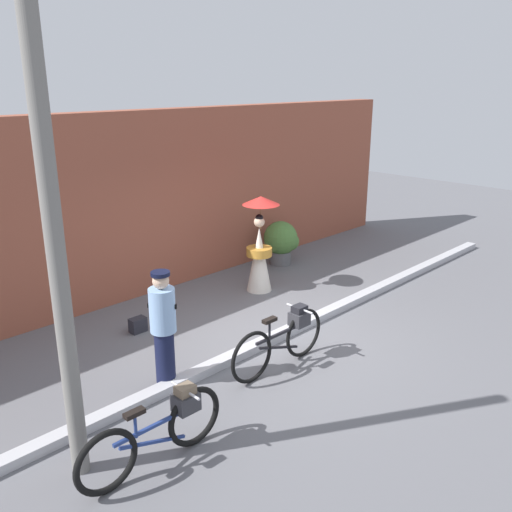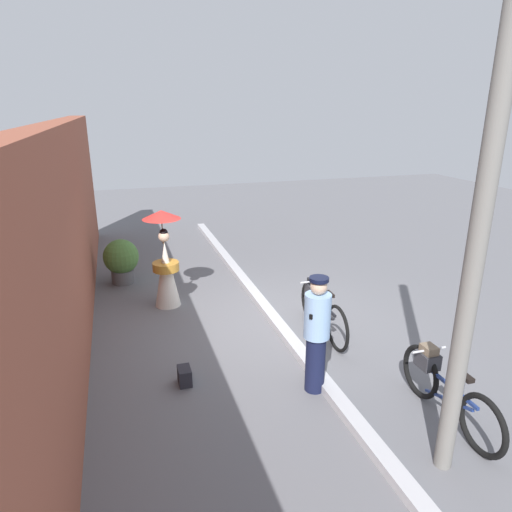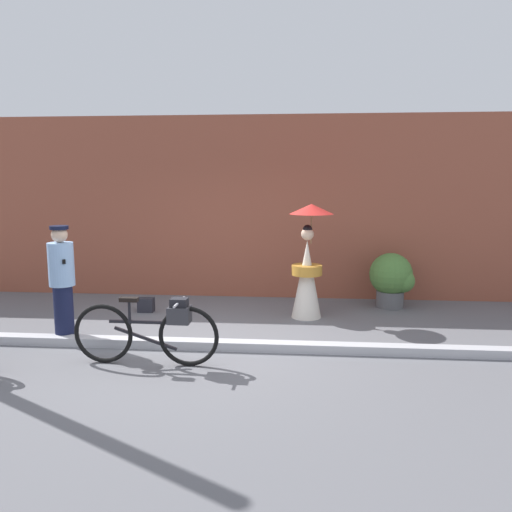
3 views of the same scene
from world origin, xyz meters
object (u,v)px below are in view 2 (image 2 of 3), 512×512
(bicycle_near_officer, at_px, (445,388))
(person_officer, at_px, (317,332))
(backpack_on_pavement, at_px, (185,375))
(utility_pole, at_px, (476,248))
(bicycle_far_side, at_px, (321,308))
(potted_plant_by_door, at_px, (122,259))
(person_with_parasol, at_px, (165,261))

(bicycle_near_officer, bearing_deg, person_officer, 51.57)
(backpack_on_pavement, bearing_deg, utility_pole, -133.96)
(bicycle_near_officer, relative_size, utility_pole, 0.37)
(bicycle_far_side, bearing_deg, potted_plant_by_door, 42.51)
(person_officer, bearing_deg, backpack_on_pavement, 68.45)
(backpack_on_pavement, height_order, utility_pole, utility_pole)
(person_officer, height_order, person_with_parasol, person_with_parasol)
(bicycle_near_officer, height_order, person_officer, person_officer)
(person_officer, xyz_separation_m, person_with_parasol, (3.35, 1.54, 0.02))
(person_officer, height_order, utility_pole, utility_pole)
(bicycle_far_side, height_order, backpack_on_pavement, bicycle_far_side)
(bicycle_near_officer, height_order, potted_plant_by_door, potted_plant_by_door)
(person_officer, relative_size, utility_pole, 0.33)
(bicycle_near_officer, distance_m, backpack_on_pavement, 3.31)
(person_with_parasol, bearing_deg, bicycle_near_officer, -147.32)
(utility_pole, bearing_deg, potted_plant_by_door, 25.22)
(bicycle_far_side, xyz_separation_m, person_officer, (-1.47, 0.77, 0.41))
(bicycle_far_side, bearing_deg, bicycle_near_officer, -169.13)
(backpack_on_pavement, relative_size, utility_pole, 0.05)
(person_officer, bearing_deg, utility_pole, -155.75)
(bicycle_near_officer, relative_size, backpack_on_pavement, 6.81)
(bicycle_near_officer, xyz_separation_m, utility_pole, (-0.66, 0.50, 1.99))
(bicycle_near_officer, bearing_deg, person_with_parasol, 32.68)
(backpack_on_pavement, bearing_deg, person_officer, -111.55)
(person_officer, bearing_deg, bicycle_near_officer, -128.43)
(person_with_parasol, relative_size, backpack_on_pavement, 7.00)
(person_officer, height_order, backpack_on_pavement, person_officer)
(potted_plant_by_door, relative_size, backpack_on_pavement, 3.65)
(person_officer, xyz_separation_m, backpack_on_pavement, (0.64, 1.63, -0.73))
(person_officer, distance_m, person_with_parasol, 3.69)
(potted_plant_by_door, bearing_deg, backpack_on_pavement, -170.81)
(bicycle_near_officer, bearing_deg, backpack_on_pavement, 60.45)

